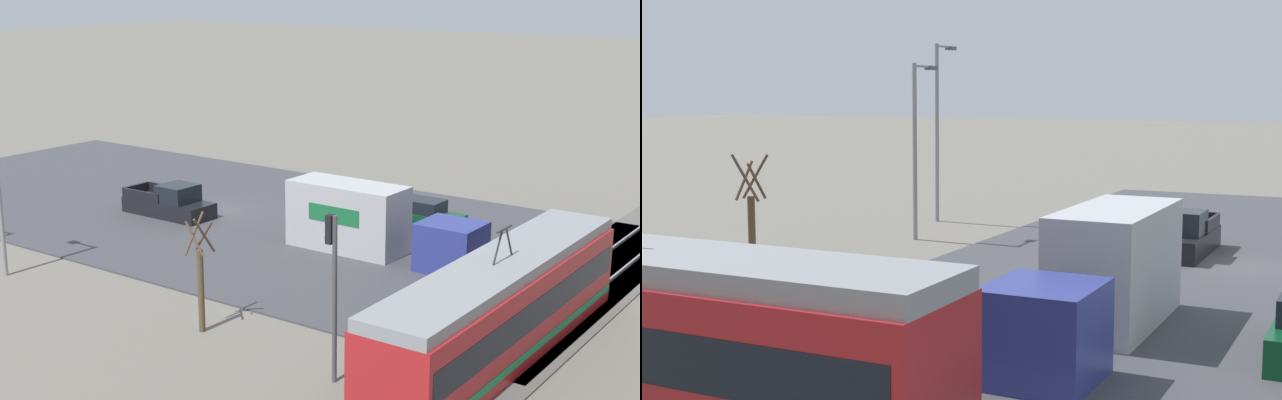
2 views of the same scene
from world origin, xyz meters
The scene contains 7 objects.
ground_plane centered at (0.00, 0.00, 0.00)m, with size 320.00×320.00×0.00m, color slate.
road_surface centered at (0.00, 0.00, 0.04)m, with size 21.64×46.35×0.08m.
box_truck centered at (1.75, 11.41, 1.59)m, with size 2.42×9.87×3.27m.
pickup_truck centered at (2.34, -1.44, 0.77)m, with size 2.05×5.39×1.82m.
street_tree centered at (13.43, 11.36, 2.07)m, with size 1.08×0.90×4.55m.
street_lamp_near_crossing centered at (15.52, -5.78, 5.07)m, with size 0.36×1.95×8.87m.
street_lamp_mid_block centered at (13.82, -0.43, 4.49)m, with size 0.36×1.95×7.74m.
Camera 2 is at (-5.06, 33.89, 6.57)m, focal length 50.00 mm.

